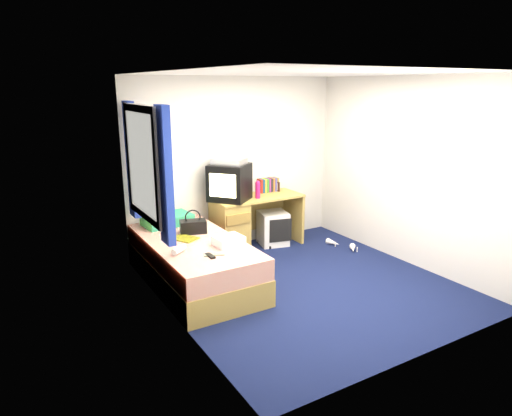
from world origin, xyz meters
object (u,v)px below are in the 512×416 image
desk (240,222)px  colour_swatch_fan (214,255)px  pillow (167,220)px  bed (194,262)px  aerosol_can (247,191)px  handbag (193,226)px  magazine (185,238)px  crt_tv (229,182)px  vcr (229,161)px  towel (229,241)px  white_heels (343,246)px  remote_control (210,256)px  picture_frame (276,186)px  pink_water_bottle (258,191)px  storage_cube (273,228)px  water_bottle (179,250)px

desk → colour_swatch_fan: bearing=-128.1°
pillow → bed: bearing=-86.5°
aerosol_can → handbag: bearing=-153.2°
pillow → desk: size_ratio=0.46×
handbag → magazine: size_ratio=1.25×
crt_tv → vcr: (0.00, 0.00, 0.29)m
towel → white_heels: bearing=10.4°
colour_swatch_fan → remote_control: remote_control is taller
pillow → crt_tv: bearing=0.6°
vcr → picture_frame: (0.85, 0.13, -0.47)m
bed → aerosol_can: aerosol_can is taller
desk → remote_control: (-1.08, -1.32, 0.14)m
remote_control → crt_tv: bearing=54.1°
pink_water_bottle → colour_swatch_fan: 1.75m
crt_tv → towel: bearing=-67.8°
bed → aerosol_can: bearing=34.0°
colour_swatch_fan → remote_control: 0.06m
pillow → handbag: 0.50m
storage_cube → vcr: 1.25m
pillow → storage_cube: pillow is taller
bed → desk: 1.27m
water_bottle → white_heels: bearing=7.1°
magazine → colour_swatch_fan: (0.07, -0.65, -0.00)m
crt_tv → white_heels: size_ratio=1.19×
bed → remote_control: 0.65m
storage_cube → crt_tv: crt_tv is taller
crt_tv → remote_control: size_ratio=4.24×
pillow → picture_frame: picture_frame is taller
desk → remote_control: 1.71m
vcr → picture_frame: size_ratio=3.05×
pink_water_bottle → aerosol_can: pink_water_bottle is taller
remote_control → white_heels: bearing=13.0°
picture_frame → handbag: picture_frame is taller
storage_cube → picture_frame: size_ratio=3.51×
bed → desk: desk is taller
bed → pink_water_bottle: 1.51m
picture_frame → white_heels: picture_frame is taller
picture_frame → towel: 1.90m
pillow → desk: 1.08m
storage_cube → crt_tv: 1.02m
magazine → colour_swatch_fan: size_ratio=1.27×
handbag → magazine: (-0.18, -0.17, -0.08)m
aerosol_can → handbag: (-1.05, -0.53, -0.21)m
remote_control → handbag: bearing=77.8°
towel → pink_water_bottle: bearing=45.4°
towel → colour_swatch_fan: size_ratio=1.40×
water_bottle → storage_cube: bearing=28.5°
pillow → picture_frame: bearing=4.5°
vcr → water_bottle: 1.72m
water_bottle → remote_control: bearing=-48.7°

